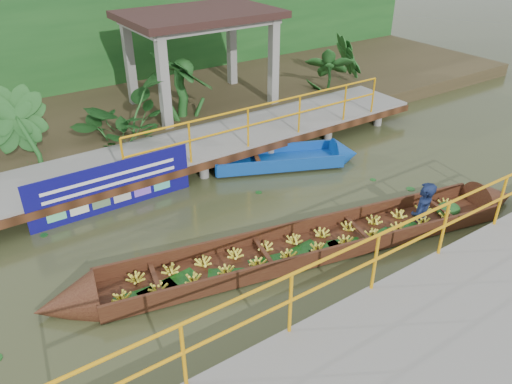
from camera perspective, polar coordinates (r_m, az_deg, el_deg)
ground at (r=9.92m, az=-3.40°, el=-5.89°), size 80.00×80.00×0.00m
land_strip at (r=16.02m, az=-17.58°, el=8.13°), size 30.00×8.00×0.45m
far_dock at (r=12.36m, az=-11.65°, el=3.77°), size 16.00×2.06×1.66m
near_dock at (r=7.94m, az=19.91°, el=-16.14°), size 18.00×2.40×1.73m
pavilion at (r=15.31m, az=-6.46°, el=18.49°), size 4.40×3.00×3.00m
foliage_backdrop at (r=17.86m, az=-21.12°, el=15.71°), size 30.00×0.80×4.00m
vendor_boat at (r=9.80m, az=8.32°, el=-5.02°), size 10.04×3.04×2.15m
moored_blue_boat at (r=12.97m, az=6.36°, el=3.94°), size 3.83×2.39×0.90m
blue_banner at (r=11.14m, az=-16.11°, el=0.56°), size 3.59×0.04×1.12m
tropical_plants at (r=14.26m, az=-8.74°, el=11.53°), size 14.50×1.50×1.87m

